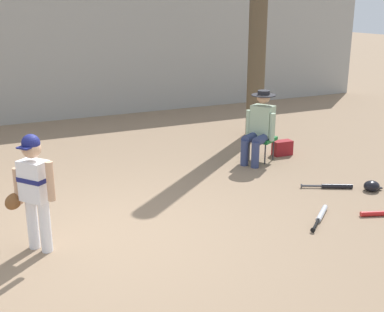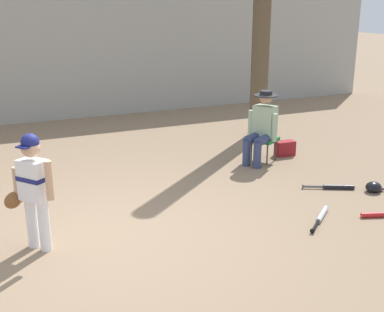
{
  "view_description": "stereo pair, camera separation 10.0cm",
  "coord_description": "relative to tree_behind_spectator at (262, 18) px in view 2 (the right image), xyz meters",
  "views": [
    {
      "loc": [
        -1.33,
        -5.07,
        2.61
      ],
      "look_at": [
        1.18,
        0.33,
        0.75
      ],
      "focal_mm": 46.73,
      "sensor_mm": 36.0,
      "label": 1
    },
    {
      "loc": [
        -1.24,
        -5.11,
        2.61
      ],
      "look_at": [
        1.18,
        0.33,
        0.75
      ],
      "focal_mm": 46.73,
      "sensor_mm": 36.0,
      "label": 2
    }
  ],
  "objects": [
    {
      "name": "young_ballplayer",
      "position": [
        -4.73,
        -3.23,
        -1.54
      ],
      "size": [
        0.53,
        0.49,
        1.31
      ],
      "color": "white",
      "rests_on": "ground"
    },
    {
      "name": "ground_plane",
      "position": [
        -3.96,
        -3.32,
        -2.29
      ],
      "size": [
        60.0,
        60.0,
        0.0
      ],
      "primitive_type": "plane",
      "color": "#897056"
    },
    {
      "name": "handbag_beside_stool",
      "position": [
        -0.3,
        -1.42,
        -2.16
      ],
      "size": [
        0.35,
        0.2,
        0.26
      ],
      "primitive_type": "cube",
      "rotation": [
        0.0,
        0.0,
        -0.05
      ],
      "color": "maroon",
      "rests_on": "ground"
    },
    {
      "name": "seated_spectator",
      "position": [
        -0.89,
        -1.58,
        -1.65
      ],
      "size": [
        0.66,
        0.57,
        1.2
      ],
      "color": "navy",
      "rests_on": "ground"
    },
    {
      "name": "tree_behind_spectator",
      "position": [
        0.0,
        0.0,
        0.0
      ],
      "size": [
        0.55,
        0.55,
        5.15
      ],
      "color": "brown",
      "rests_on": "ground"
    },
    {
      "name": "folding_stool",
      "position": [
        -0.8,
        -1.53,
        -1.92
      ],
      "size": [
        0.55,
        0.55,
        0.41
      ],
      "color": "#196B2D",
      "rests_on": "ground"
    },
    {
      "name": "batting_helmet_black",
      "position": [
        -0.13,
        -3.41,
        -2.22
      ],
      "size": [
        0.27,
        0.21,
        0.16
      ],
      "color": "black",
      "rests_on": "ground"
    },
    {
      "name": "bat_black_composite",
      "position": [
        -0.58,
        -3.1,
        -2.25
      ],
      "size": [
        0.69,
        0.39,
        0.07
      ],
      "color": "black",
      "rests_on": "ground"
    },
    {
      "name": "bat_red_barrel",
      "position": [
        -0.67,
        -4.13,
        -2.25
      ],
      "size": [
        0.69,
        0.3,
        0.07
      ],
      "color": "red",
      "rests_on": "ground"
    },
    {
      "name": "concrete_back_wall",
      "position": [
        -3.96,
        3.15,
        -0.84
      ],
      "size": [
        18.0,
        0.36,
        2.89
      ],
      "primitive_type": "cube",
      "color": "#9E9E99",
      "rests_on": "ground"
    },
    {
      "name": "bat_aluminum_silver",
      "position": [
        -1.4,
        -3.86,
        -2.25
      ],
      "size": [
        0.63,
        0.54,
        0.07
      ],
      "color": "#B7BCC6",
      "rests_on": "ground"
    }
  ]
}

